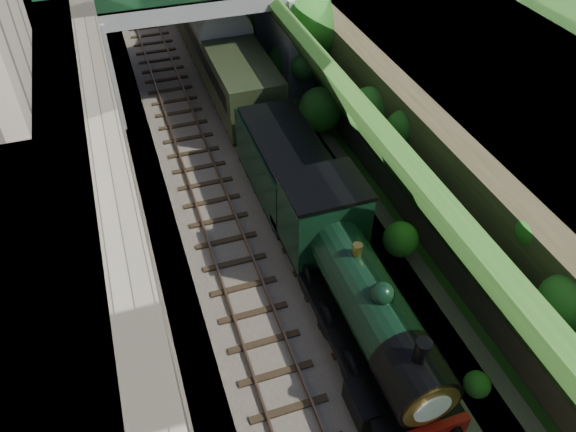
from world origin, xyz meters
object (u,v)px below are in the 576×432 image
Objects in this scene: tender at (285,168)px; tree at (327,20)px; road_bridge at (216,18)px; locomotive at (355,287)px.

tree is at bearing 57.10° from tender.
tree is 9.19m from tender.
tree reaches higher than tender.
road_bridge is 2.67× the size of tender.
road_bridge is at bearing 90.81° from locomotive.
road_bridge reaches higher than tender.
locomotive is (0.26, -18.14, -2.18)m from road_bridge.
tree is (4.97, -3.49, 0.57)m from road_bridge.
tender is (-4.71, -7.29, -3.03)m from tree.
tree is 1.10× the size of tender.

